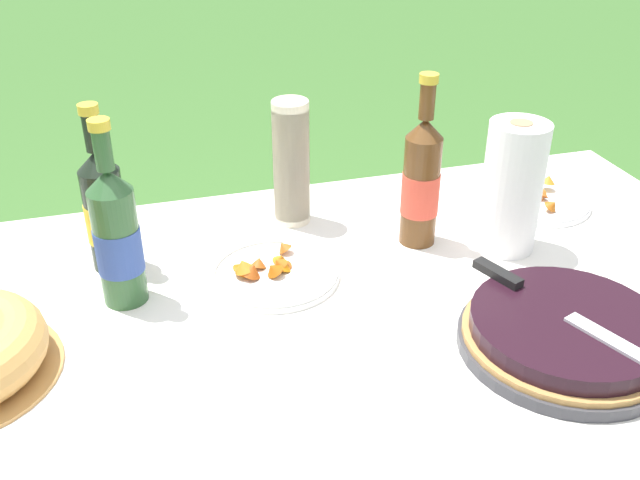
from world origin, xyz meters
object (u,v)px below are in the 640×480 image
berry_tart (565,334)px  paper_towel_roll (512,187)px  cider_bottle_amber (421,182)px  snack_plate_left (273,272)px  juice_bottle_red (105,210)px  serving_knife (553,306)px  snack_plate_near (535,199)px  cider_bottle_green (117,237)px  cup_stack (291,163)px

berry_tart → paper_towel_roll: size_ratio=1.29×
cider_bottle_amber → snack_plate_left: size_ratio=1.43×
berry_tart → juice_bottle_red: (-0.65, 0.44, 0.09)m
serving_knife → juice_bottle_red: bearing=-143.2°
snack_plate_near → snack_plate_left: (-0.60, -0.13, 0.00)m
cider_bottle_green → cider_bottle_amber: 0.55m
cider_bottle_amber → snack_plate_left: 0.32m
serving_knife → snack_plate_left: (-0.37, 0.29, -0.05)m
cider_bottle_amber → juice_bottle_red: 0.57m
snack_plate_near → snack_plate_left: bearing=-167.6°
cider_bottle_green → paper_towel_roll: 0.70m
cider_bottle_amber → juice_bottle_red: cider_bottle_amber is taller
juice_bottle_red → cup_stack: bearing=12.5°
snack_plate_left → snack_plate_near: bearing=12.4°
cider_bottle_green → serving_knife: bearing=-25.2°
cider_bottle_green → juice_bottle_red: 0.12m
serving_knife → snack_plate_near: size_ratio=1.55×
snack_plate_left → cider_bottle_amber: bearing=9.7°
snack_plate_near → serving_knife: bearing=-118.3°
cider_bottle_green → cider_bottle_amber: cider_bottle_amber is taller
serving_knife → cup_stack: cup_stack is taller
cider_bottle_amber → cider_bottle_green: bearing=-174.9°
cider_bottle_amber → snack_plate_left: bearing=-170.3°
paper_towel_roll → cider_bottle_green: bearing=178.7°
cider_bottle_amber → paper_towel_roll: bearing=-23.1°
cup_stack → paper_towel_roll: (0.36, -0.21, -0.00)m
cup_stack → cider_bottle_green: bearing=-149.8°
berry_tart → serving_knife: (-0.01, 0.03, 0.04)m
cup_stack → cider_bottle_green: 0.39m
juice_bottle_red → snack_plate_left: 0.31m
serving_knife → snack_plate_left: size_ratio=1.56×
berry_tart → cider_bottle_amber: 0.39m
juice_bottle_red → snack_plate_near: size_ratio=1.32×
snack_plate_left → paper_towel_roll: 0.46m
snack_plate_near → juice_bottle_red: bearing=-179.3°
snack_plate_left → berry_tart: bearing=-39.9°
cup_stack → snack_plate_left: bearing=-113.2°
juice_bottle_red → snack_plate_left: juice_bottle_red is taller
cider_bottle_amber → paper_towel_roll: size_ratio=1.32×
cup_stack → paper_towel_roll: 0.42m
snack_plate_near → snack_plate_left: 0.62m
berry_tart → cup_stack: (-0.30, 0.52, 0.10)m
berry_tart → snack_plate_near: berry_tart is taller
cup_stack → paper_towel_roll: cup_stack is taller
cider_bottle_amber → snack_plate_near: cider_bottle_amber is taller
cup_stack → juice_bottle_red: size_ratio=0.83×
snack_plate_left → juice_bottle_red: bearing=156.0°
serving_knife → cider_bottle_green: 0.69m
serving_knife → juice_bottle_red: size_ratio=1.17×
cider_bottle_amber → paper_towel_roll: 0.17m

